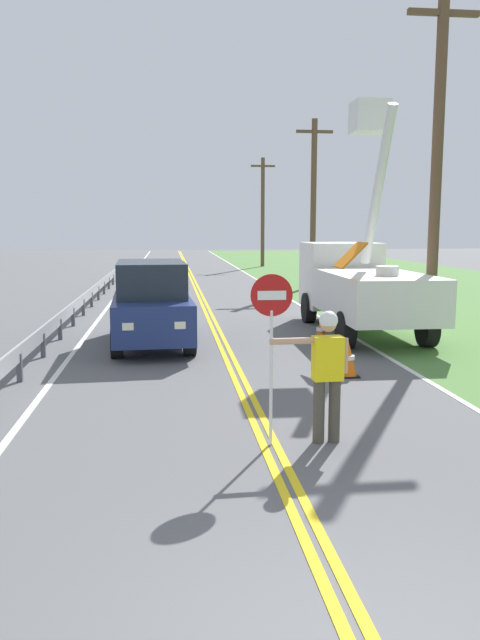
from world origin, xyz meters
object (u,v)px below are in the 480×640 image
object	(u,v)px
utility_pole_far	(263,210)
traffic_cone_mid	(321,331)
traffic_cone_lead	(348,360)
flagger_worker	(327,368)
utility_bucket_truck	(358,281)
oncoming_suv_nearest	(151,303)
utility_pole_near	(437,163)
stop_sign_paddle	(271,321)
utility_pole_mid	(313,200)

from	to	relation	value
utility_pole_far	traffic_cone_mid	xyz separation A→B (m)	(-3.24, -31.65, -3.85)
utility_pole_far	traffic_cone_lead	world-z (taller)	utility_pole_far
flagger_worker	traffic_cone_lead	world-z (taller)	flagger_worker
utility_bucket_truck	traffic_cone_mid	bearing A→B (deg)	-128.79
oncoming_suv_nearest	utility_pole_near	size ratio (longest dim) A/B	0.54
flagger_worker	utility_pole_near	xyz separation A→B (m)	(4.63, 7.35, 3.48)
utility_bucket_truck	utility_pole_far	bearing A→B (deg)	86.68
flagger_worker	oncoming_suv_nearest	size ratio (longest dim) A/B	0.39
oncoming_suv_nearest	stop_sign_paddle	bearing A→B (deg)	-76.65
utility_bucket_truck	utility_pole_mid	distance (m)	13.85
flagger_worker	stop_sign_paddle	size ratio (longest dim) A/B	0.78
stop_sign_paddle	traffic_cone_lead	bearing A→B (deg)	59.89
utility_bucket_truck	traffic_cone_lead	size ratio (longest dim) A/B	9.76
utility_pole_near	traffic_cone_mid	size ratio (longest dim) A/B	12.41
flagger_worker	utility_pole_far	bearing A→B (deg)	82.76
utility_pole_far	utility_pole_mid	bearing A→B (deg)	-89.78
utility_pole_mid	traffic_cone_mid	xyz separation A→B (m)	(-3.30, -15.33, -3.90)
utility_bucket_truck	traffic_cone_mid	xyz separation A→B (m)	(-1.51, -1.88, -1.10)
flagger_worker	traffic_cone_mid	world-z (taller)	flagger_worker
utility_pole_near	traffic_cone_lead	bearing A→B (deg)	-131.57
traffic_cone_lead	traffic_cone_mid	world-z (taller)	same
flagger_worker	traffic_cone_lead	xyz separation A→B (m)	(1.39, 3.70, -0.71)
flagger_worker	utility_bucket_truck	xyz separation A→B (m)	(3.20, 9.02, 0.39)
flagger_worker	utility_pole_mid	bearing A→B (deg)	77.47
utility_pole_mid	utility_bucket_truck	bearing A→B (deg)	-97.58
oncoming_suv_nearest	utility_pole_mid	world-z (taller)	utility_pole_mid
stop_sign_paddle	utility_pole_mid	distance (m)	23.36
stop_sign_paddle	utility_pole_far	size ratio (longest dim) A/B	0.29
oncoming_suv_nearest	utility_pole_far	size ratio (longest dim) A/B	0.58
stop_sign_paddle	utility_pole_mid	bearing A→B (deg)	75.64
oncoming_suv_nearest	traffic_cone_lead	size ratio (longest dim) A/B	6.69
traffic_cone_lead	traffic_cone_mid	bearing A→B (deg)	85.04
utility_bucket_truck	utility_pole_mid	world-z (taller)	utility_pole_mid
flagger_worker	stop_sign_paddle	distance (m)	1.02
utility_pole_near	traffic_cone_mid	world-z (taller)	utility_pole_near
utility_bucket_truck	traffic_cone_mid	size ratio (longest dim) A/B	9.76
stop_sign_paddle	oncoming_suv_nearest	bearing A→B (deg)	103.35
oncoming_suv_nearest	traffic_cone_lead	distance (m)	5.51
oncoming_suv_nearest	utility_pole_far	xyz separation A→B (m)	(7.48, 31.30, 3.13)
utility_bucket_truck	oncoming_suv_nearest	size ratio (longest dim) A/B	1.46
stop_sign_paddle	oncoming_suv_nearest	distance (m)	7.75
utility_pole_near	utility_pole_mid	xyz separation A→B (m)	(0.36, 15.12, -0.30)
traffic_cone_lead	utility_bucket_truck	bearing A→B (deg)	71.21
stop_sign_paddle	utility_bucket_truck	bearing A→B (deg)	66.30
utility_pole_mid	stop_sign_paddle	bearing A→B (deg)	-104.36
stop_sign_paddle	traffic_cone_mid	xyz separation A→B (m)	(2.46, 7.17, -1.37)
utility_pole_far	flagger_worker	bearing A→B (deg)	-97.24
utility_pole_far	traffic_cone_lead	distance (m)	35.47
stop_sign_paddle	traffic_cone_lead	world-z (taller)	stop_sign_paddle
utility_pole_near	utility_pole_far	distance (m)	31.44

